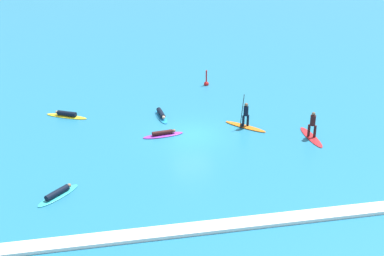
{
  "coord_description": "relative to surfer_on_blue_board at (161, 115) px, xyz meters",
  "views": [
    {
      "loc": [
        -5.84,
        -30.52,
        14.49
      ],
      "look_at": [
        0.0,
        0.0,
        0.5
      ],
      "focal_mm": 48.69,
      "sensor_mm": 36.0,
      "label": 1
    }
  ],
  "objects": [
    {
      "name": "ground_plane",
      "position": [
        1.59,
        -3.42,
        -0.16
      ],
      "size": [
        120.0,
        120.0,
        0.0
      ],
      "primitive_type": "plane",
      "color": "teal",
      "rests_on": "ground"
    },
    {
      "name": "surfer_on_blue_board",
      "position": [
        0.0,
        0.0,
        0.0
      ],
      "size": [
        0.88,
        2.81,
        0.43
      ],
      "rotation": [
        0.0,
        0.0,
        4.81
      ],
      "color": "#1E8CD1",
      "rests_on": "ground_plane"
    },
    {
      "name": "surfer_on_teal_board",
      "position": [
        -6.75,
        -9.57,
        -0.02
      ],
      "size": [
        2.38,
        2.36,
        0.39
      ],
      "rotation": [
        0.0,
        0.0,
        0.78
      ],
      "color": "#33C6CC",
      "rests_on": "ground_plane"
    },
    {
      "name": "surfer_on_orange_board",
      "position": [
        5.38,
        -2.88,
        0.29
      ],
      "size": [
        2.57,
        2.65,
        2.37
      ],
      "rotation": [
        0.0,
        0.0,
        2.33
      ],
      "color": "orange",
      "rests_on": "ground_plane"
    },
    {
      "name": "surfer_on_yellow_board",
      "position": [
        -6.62,
        1.28,
        -0.01
      ],
      "size": [
        3.09,
        2.02,
        0.42
      ],
      "rotation": [
        0.0,
        0.0,
        2.66
      ],
      "color": "yellow",
      "rests_on": "ground_plane"
    },
    {
      "name": "surfer_on_purple_board",
      "position": [
        -0.29,
        -3.19,
        -0.04
      ],
      "size": [
        2.77,
        1.04,
        0.37
      ],
      "rotation": [
        0.0,
        0.0,
        0.14
      ],
      "color": "purple",
      "rests_on": "ground_plane"
    },
    {
      "name": "surfer_on_red_board",
      "position": [
        9.15,
        -5.28,
        0.35
      ],
      "size": [
        0.69,
        3.2,
        1.8
      ],
      "rotation": [
        0.0,
        0.0,
        4.73
      ],
      "color": "red",
      "rests_on": "ground_plane"
    },
    {
      "name": "marker_buoy",
      "position": [
        4.59,
        5.98,
        0.04
      ],
      "size": [
        0.41,
        0.41,
        1.38
      ],
      "color": "red",
      "rests_on": "ground_plane"
    },
    {
      "name": "wave_crest",
      "position": [
        1.59,
        -13.93,
        -0.07
      ],
      "size": [
        24.43,
        0.9,
        0.18
      ],
      "primitive_type": "cube",
      "color": "white",
      "rests_on": "ground_plane"
    }
  ]
}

